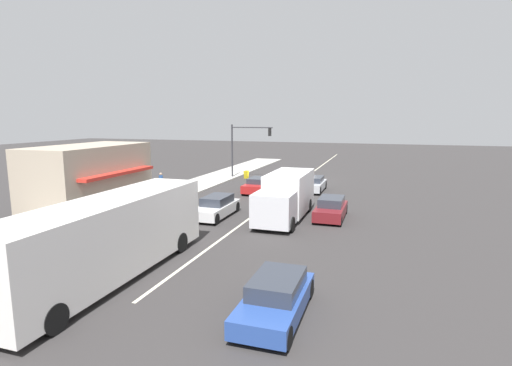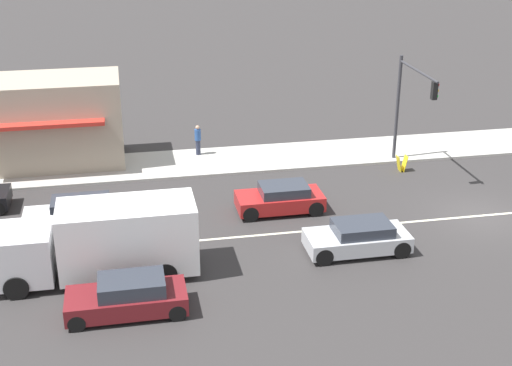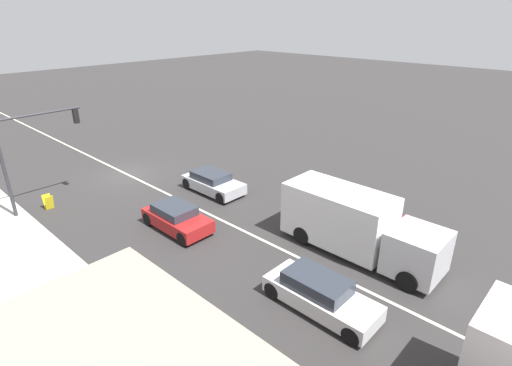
{
  "view_description": "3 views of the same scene",
  "coord_description": "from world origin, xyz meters",
  "px_view_note": "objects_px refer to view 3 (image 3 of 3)",
  "views": [
    {
      "loc": [
        -8.19,
        41.18,
        6.47
      ],
      "look_at": [
        0.93,
        13.23,
        1.62
      ],
      "focal_mm": 28.0,
      "sensor_mm": 36.0,
      "label": 1
    },
    {
      "loc": [
        -26.58,
        15.47,
        13.67
      ],
      "look_at": [
        1.63,
        9.99,
        1.73
      ],
      "focal_mm": 50.0,
      "sensor_mm": 36.0,
      "label": 2
    },
    {
      "loc": [
        12.74,
        24.29,
        10.43
      ],
      "look_at": [
        -1.85,
        10.6,
        1.89
      ],
      "focal_mm": 28.0,
      "sensor_mm": 36.0,
      "label": 3
    }
  ],
  "objects_px": {
    "traffic_signal_main": "(29,144)",
    "delivery_truck": "(355,224)",
    "sedan_maroon": "(368,214)",
    "warning_aframe_sign": "(48,202)",
    "sedan_silver": "(213,182)",
    "hatchback_red": "(177,218)",
    "van_white": "(320,294)",
    "pedestrian": "(36,316)"
  },
  "relations": [
    {
      "from": "pedestrian",
      "to": "sedan_silver",
      "type": "relative_size",
      "value": 0.4
    },
    {
      "from": "sedan_silver",
      "to": "pedestrian",
      "type": "bearing_deg",
      "value": 22.32
    },
    {
      "from": "traffic_signal_main",
      "to": "sedan_silver",
      "type": "xyz_separation_m",
      "value": [
        -8.32,
        5.32,
        -3.27
      ]
    },
    {
      "from": "hatchback_red",
      "to": "sedan_silver",
      "type": "bearing_deg",
      "value": -153.37
    },
    {
      "from": "traffic_signal_main",
      "to": "delivery_truck",
      "type": "distance_m",
      "value": 17.6
    },
    {
      "from": "delivery_truck",
      "to": "warning_aframe_sign",
      "type": "bearing_deg",
      "value": -61.84
    },
    {
      "from": "van_white",
      "to": "hatchback_red",
      "type": "xyz_separation_m",
      "value": [
        0.0,
        -8.97,
        -0.03
      ]
    },
    {
      "from": "pedestrian",
      "to": "van_white",
      "type": "xyz_separation_m",
      "value": [
        -7.87,
        6.14,
        -0.33
      ]
    },
    {
      "from": "sedan_silver",
      "to": "traffic_signal_main",
      "type": "bearing_deg",
      "value": -32.58
    },
    {
      "from": "warning_aframe_sign",
      "to": "sedan_silver",
      "type": "height_order",
      "value": "sedan_silver"
    },
    {
      "from": "sedan_maroon",
      "to": "delivery_truck",
      "type": "bearing_deg",
      "value": 15.07
    },
    {
      "from": "sedan_maroon",
      "to": "van_white",
      "type": "relative_size",
      "value": 0.93
    },
    {
      "from": "delivery_truck",
      "to": "sedan_maroon",
      "type": "bearing_deg",
      "value": -164.93
    },
    {
      "from": "delivery_truck",
      "to": "van_white",
      "type": "height_order",
      "value": "delivery_truck"
    },
    {
      "from": "pedestrian",
      "to": "delivery_truck",
      "type": "distance_m",
      "value": 13.24
    },
    {
      "from": "sedan_maroon",
      "to": "van_white",
      "type": "xyz_separation_m",
      "value": [
        7.2,
        1.94,
        0.02
      ]
    },
    {
      "from": "traffic_signal_main",
      "to": "pedestrian",
      "type": "bearing_deg",
      "value": 69.15
    },
    {
      "from": "hatchback_red",
      "to": "sedan_maroon",
      "type": "bearing_deg",
      "value": 135.68
    },
    {
      "from": "sedan_maroon",
      "to": "sedan_silver",
      "type": "xyz_separation_m",
      "value": [
        2.8,
        -9.24,
        -0.01
      ]
    },
    {
      "from": "warning_aframe_sign",
      "to": "sedan_silver",
      "type": "bearing_deg",
      "value": 147.79
    },
    {
      "from": "delivery_truck",
      "to": "sedan_maroon",
      "type": "height_order",
      "value": "delivery_truck"
    },
    {
      "from": "warning_aframe_sign",
      "to": "pedestrian",
      "type": "bearing_deg",
      "value": 67.45
    },
    {
      "from": "warning_aframe_sign",
      "to": "hatchback_red",
      "type": "distance_m",
      "value": 8.16
    },
    {
      "from": "sedan_maroon",
      "to": "van_white",
      "type": "height_order",
      "value": "van_white"
    },
    {
      "from": "van_white",
      "to": "hatchback_red",
      "type": "height_order",
      "value": "van_white"
    },
    {
      "from": "pedestrian",
      "to": "warning_aframe_sign",
      "type": "height_order",
      "value": "pedestrian"
    },
    {
      "from": "van_white",
      "to": "sedan_maroon",
      "type": "bearing_deg",
      "value": -164.94
    },
    {
      "from": "delivery_truck",
      "to": "sedan_silver",
      "type": "xyz_separation_m",
      "value": [
        0.0,
        -9.99,
        -0.84
      ]
    },
    {
      "from": "sedan_silver",
      "to": "delivery_truck",
      "type": "bearing_deg",
      "value": 90.0
    },
    {
      "from": "warning_aframe_sign",
      "to": "sedan_maroon",
      "type": "distance_m",
      "value": 17.98
    },
    {
      "from": "traffic_signal_main",
      "to": "van_white",
      "type": "height_order",
      "value": "traffic_signal_main"
    },
    {
      "from": "traffic_signal_main",
      "to": "van_white",
      "type": "xyz_separation_m",
      "value": [
        -3.92,
        16.49,
        -3.24
      ]
    },
    {
      "from": "warning_aframe_sign",
      "to": "sedan_silver",
      "type": "distance_m",
      "value": 9.54
    },
    {
      "from": "sedan_maroon",
      "to": "hatchback_red",
      "type": "bearing_deg",
      "value": -44.32
    },
    {
      "from": "hatchback_red",
      "to": "warning_aframe_sign",
      "type": "bearing_deg",
      "value": -63.29
    },
    {
      "from": "sedan_maroon",
      "to": "hatchback_red",
      "type": "height_order",
      "value": "sedan_maroon"
    },
    {
      "from": "traffic_signal_main",
      "to": "sedan_silver",
      "type": "distance_m",
      "value": 10.41
    },
    {
      "from": "van_white",
      "to": "sedan_silver",
      "type": "bearing_deg",
      "value": -111.49
    },
    {
      "from": "pedestrian",
      "to": "sedan_silver",
      "type": "distance_m",
      "value": 13.27
    },
    {
      "from": "sedan_maroon",
      "to": "pedestrian",
      "type": "bearing_deg",
      "value": -15.57
    },
    {
      "from": "pedestrian",
      "to": "traffic_signal_main",
      "type": "bearing_deg",
      "value": -110.85
    },
    {
      "from": "sedan_maroon",
      "to": "van_white",
      "type": "bearing_deg",
      "value": 15.06
    }
  ]
}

